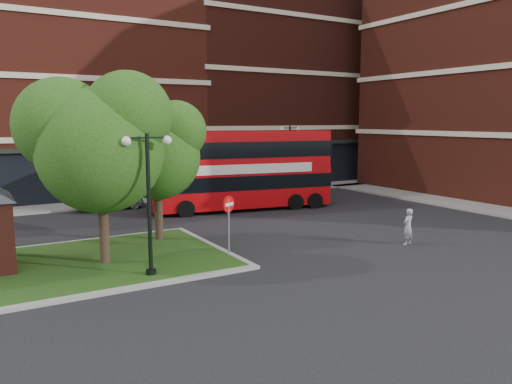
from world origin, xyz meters
TOP-DOWN VIEW (x-y plane):
  - ground at (0.00, 0.00)m, footprint 120.00×120.00m
  - pavement_far at (0.00, 16.50)m, footprint 44.00×3.00m
  - pavement_side at (16.50, 2.00)m, footprint 3.00×28.00m
  - terrace_far_left at (-8.00, 24.00)m, footprint 26.00×12.00m
  - terrace_far_right at (14.00, 24.00)m, footprint 18.00×12.00m
  - traffic_island at (-8.00, 3.00)m, footprint 12.60×7.60m
  - tree_island_west at (-6.60, 2.58)m, footprint 5.40×4.71m
  - tree_island_east at (-3.58, 5.06)m, footprint 4.46×3.90m
  - lamp_island at (-5.50, 0.20)m, footprint 1.72×0.36m
  - lamp_far_left at (2.00, 14.50)m, footprint 1.72×0.36m
  - lamp_far_right at (10.00, 14.50)m, footprint 1.72×0.36m
  - bus at (3.67, 10.43)m, footprint 11.26×4.30m
  - woman at (5.79, -0.92)m, footprint 0.64×0.48m
  - car_silver at (-3.27, 14.50)m, footprint 4.02×1.63m
  - car_white at (3.00, 14.50)m, footprint 3.74×1.43m
  - no_entry_sign at (-1.80, 1.50)m, footprint 0.63×0.32m

SIDE VIEW (x-z plane):
  - ground at x=0.00m, z-range 0.00..0.00m
  - pavement_far at x=0.00m, z-range 0.00..0.12m
  - pavement_side at x=16.50m, z-range 0.00..0.12m
  - traffic_island at x=-8.00m, z-range -0.01..0.14m
  - car_white at x=3.00m, z-range 0.00..1.22m
  - car_silver at x=-3.27m, z-range 0.00..1.37m
  - woman at x=5.79m, z-range 0.00..1.60m
  - no_entry_sign at x=-1.80m, z-range 0.52..2.94m
  - bus at x=3.67m, z-range 0.66..4.85m
  - lamp_island at x=-5.50m, z-range 0.33..5.33m
  - lamp_far_left at x=2.00m, z-range 0.33..5.33m
  - lamp_far_right at x=10.00m, z-range 0.33..5.33m
  - tree_island_east at x=-3.58m, z-range 1.10..7.39m
  - tree_island_west at x=-6.60m, z-range 1.19..8.40m
  - terrace_far_left at x=-8.00m, z-range 0.00..14.00m
  - terrace_far_right at x=14.00m, z-range 0.00..16.00m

